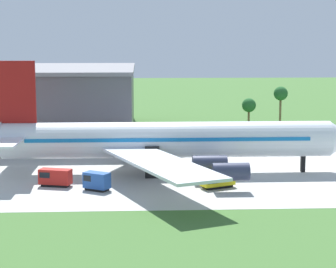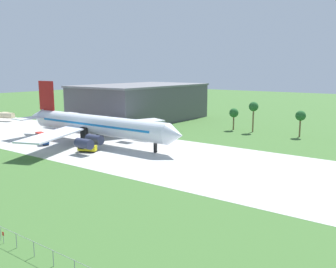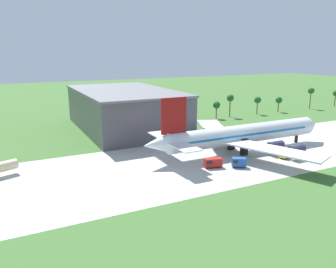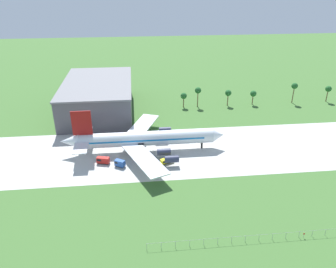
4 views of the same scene
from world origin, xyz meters
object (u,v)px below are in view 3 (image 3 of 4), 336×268
Objects in this scene: fuel_truck at (285,154)px; catering_van at (213,163)px; jet_airliner at (242,134)px; terminal_building at (124,109)px; baggage_tug at (239,162)px.

fuel_truck is 25.61m from catering_van.
catering_van is (-17.11, -8.75, -4.39)m from jet_airliner.
jet_airliner is 1.13× the size of terminal_building.
jet_airliner reaches higher than terminal_building.
baggage_tug is 7.45m from catering_van.
baggage_tug is 0.78× the size of fuel_truck.
baggage_tug is 63.44m from terminal_building.
jet_airliner reaches higher than fuel_truck.
baggage_tug reaches higher than fuel_truck.
terminal_building reaches higher than catering_van.
catering_van is (-25.49, 2.43, 0.38)m from fuel_truck.
terminal_building is at bearing 95.80° from catering_van.
catering_van is (-6.78, 3.10, -0.03)m from baggage_tug.
fuel_truck is 69.11m from terminal_building.
jet_airliner reaches higher than catering_van.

